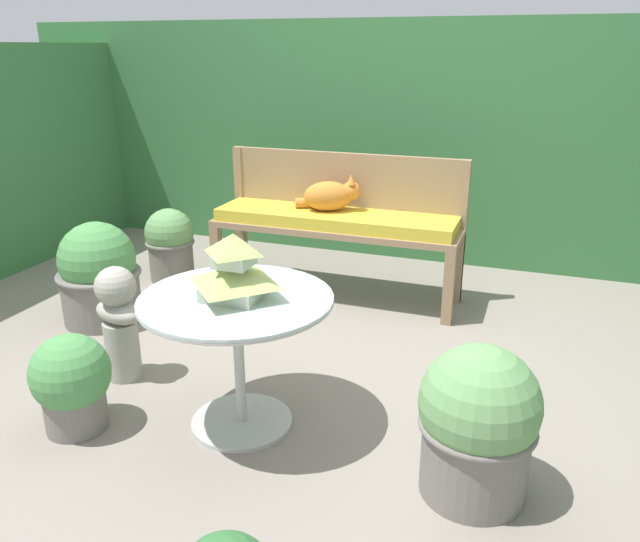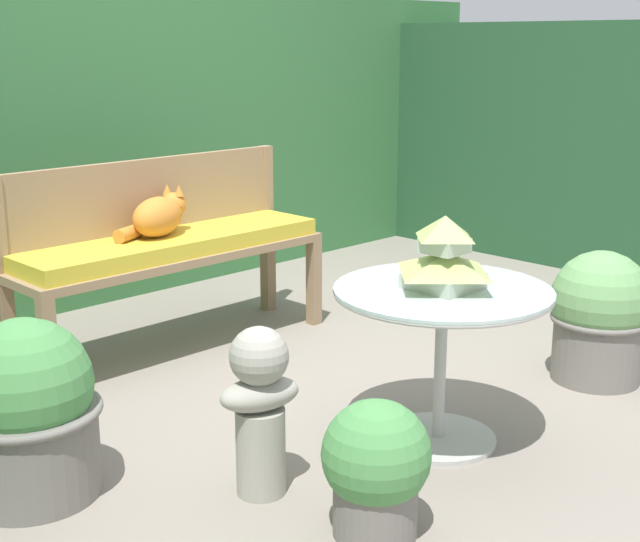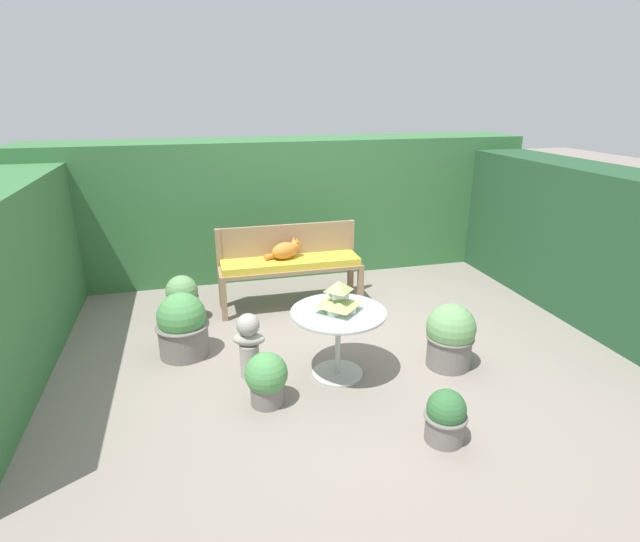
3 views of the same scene
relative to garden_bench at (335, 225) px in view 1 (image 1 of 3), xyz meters
The scene contains 12 objects.
ground 1.11m from the garden_bench, 77.87° to the right, with size 30.00×30.00×0.00m, color gray.
foliage_hedge_back 1.43m from the garden_bench, 81.25° to the left, with size 6.40×0.88×1.73m, color #38703D.
garden_bench is the anchor object (origin of this frame).
bench_backrest 0.27m from the garden_bench, 90.00° to the left, with size 1.57×0.06×0.90m.
cat 0.19m from the garden_bench, 142.20° to the left, with size 0.42×0.29×0.22m.
patio_table 1.52m from the garden_bench, 86.55° to the right, with size 0.79×0.79×0.59m.
pagoda_birdhouse 1.54m from the garden_bench, 86.55° to the right, with size 0.30×0.30×0.26m.
garden_bust 1.50m from the garden_bench, 115.15° to the right, with size 0.30×0.22×0.57m.
potted_plant_path_edge 1.89m from the garden_bench, 107.32° to the right, with size 0.33×0.33×0.43m.
potted_plant_hedge_corner 1.20m from the garden_bench, behind, with size 0.34×0.34×0.50m.
potted_plant_table_far 1.96m from the garden_bench, 56.34° to the right, with size 0.43×0.43×0.58m.
potted_plant_table_near 1.45m from the garden_bench, 144.89° to the right, with size 0.48×0.48×0.60m.
Camera 1 is at (0.99, -2.60, 1.54)m, focal length 35.00 mm.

